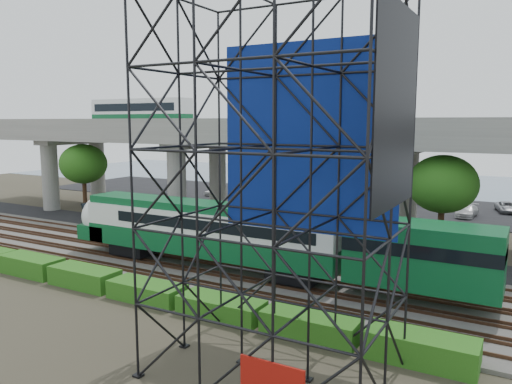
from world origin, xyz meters
The scene contains 13 objects.
ground centered at (0.00, 0.00, 0.00)m, with size 140.00×140.00×0.00m, color #474233.
ballast_bed centered at (0.00, 2.00, 0.10)m, with size 90.00×12.00×0.20m, color slate.
service_road centered at (0.00, 10.50, 0.04)m, with size 90.00×5.00×0.08m, color black.
parking_lot centered at (0.00, 34.00, 0.04)m, with size 90.00×18.00×0.08m, color black.
harbor_water centered at (0.00, 56.00, 0.01)m, with size 140.00×40.00×0.03m, color slate.
rail_tracks centered at (0.00, 2.00, 0.28)m, with size 90.00×9.52×0.16m.
commuter_train centered at (2.87, 2.00, 2.88)m, with size 29.30×3.06×4.30m.
overpass centered at (-1.27, 16.00, 8.21)m, with size 80.00×12.00×12.40m.
scaffold_tower centered at (10.97, -7.98, 7.47)m, with size 9.36×6.36×15.00m.
hedge_strip centered at (1.01, -4.30, 0.56)m, with size 34.60×1.80×1.20m.
trees centered at (-4.67, 16.17, 5.57)m, with size 40.94×16.94×7.69m.
suv centered at (-12.68, 9.78, 0.79)m, with size 2.37×5.13×1.43m, color black.
parked_cars centered at (1.12, 33.45, 0.68)m, with size 37.82×9.52×1.28m.
Camera 1 is at (19.63, -24.92, 10.03)m, focal length 35.00 mm.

